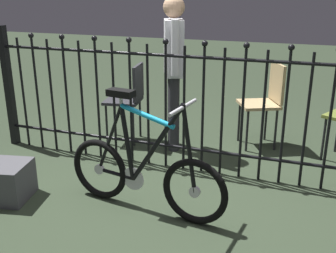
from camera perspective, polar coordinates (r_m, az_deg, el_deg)
name	(u,v)px	position (r m, az deg, el deg)	size (l,w,h in m)	color
ground_plane	(167,200)	(3.27, -0.21, -10.27)	(20.00, 20.00, 0.00)	#2F3B29
iron_fence	(183,104)	(3.59, 2.09, 3.24)	(3.98, 0.07, 1.24)	black
bicycle	(144,172)	(3.01, -3.40, -6.41)	(1.30, 0.40, 0.91)	black
chair_charcoal	(130,95)	(4.33, -5.41, 4.40)	(0.42, 0.42, 0.84)	black
chair_tan	(266,97)	(4.30, 13.64, 4.03)	(0.50, 0.50, 0.87)	black
person_visitor	(174,62)	(4.04, 0.80, 9.04)	(0.28, 0.45, 1.52)	#2D2D33
display_crate	(6,181)	(3.48, -21.74, -7.15)	(0.35, 0.35, 0.29)	#4C4C51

